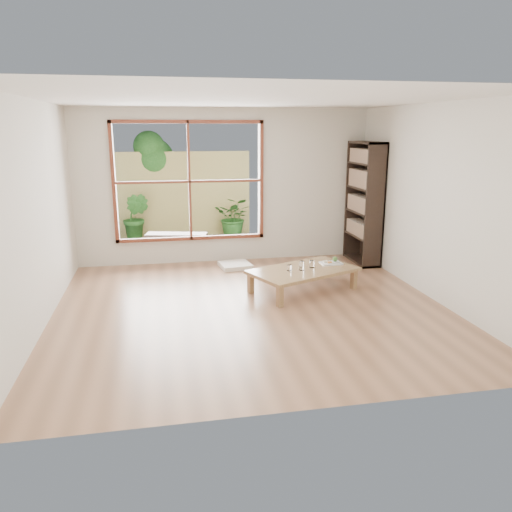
{
  "coord_description": "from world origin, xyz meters",
  "views": [
    {
      "loc": [
        -1.11,
        -6.04,
        2.27
      ],
      "look_at": [
        0.17,
        0.53,
        0.55
      ],
      "focal_mm": 35.0,
      "sensor_mm": 36.0,
      "label": 1
    }
  ],
  "objects": [
    {
      "name": "shrub_right",
      "position": [
        0.43,
        4.27,
        0.45
      ],
      "size": [
        0.95,
        0.9,
        0.84
      ],
      "primitive_type": "imported",
      "rotation": [
        0.0,
        0.0,
        -0.38
      ],
      "color": "#2F6424",
      "rests_on": "deck"
    },
    {
      "name": "garden_tree",
      "position": [
        -1.28,
        4.86,
        1.63
      ],
      "size": [
        1.04,
        0.85,
        2.22
      ],
      "color": "#4C3D2D",
      "rests_on": "ground"
    },
    {
      "name": "bamboo_fence",
      "position": [
        -0.6,
        4.56,
        0.9
      ],
      "size": [
        2.8,
        0.06,
        1.8
      ],
      "primitive_type": "cube",
      "color": "tan",
      "rests_on": "ground"
    },
    {
      "name": "deck",
      "position": [
        -0.6,
        3.56,
        0.0
      ],
      "size": [
        2.8,
        2.0,
        0.05
      ],
      "primitive_type": "cube",
      "color": "#342D26",
      "rests_on": "ground"
    },
    {
      "name": "low_table",
      "position": [
        0.85,
        0.53,
        0.29
      ],
      "size": [
        1.7,
        1.36,
        0.33
      ],
      "rotation": [
        0.0,
        0.0,
        0.41
      ],
      "color": "#987849",
      "rests_on": "ground"
    },
    {
      "name": "ground",
      "position": [
        0.0,
        0.0,
        0.0
      ],
      "size": [
        5.0,
        5.0,
        0.0
      ],
      "primitive_type": "plane",
      "color": "#A27251",
      "rests_on": "ground"
    },
    {
      "name": "bookshelf",
      "position": [
        2.32,
        1.9,
        1.03
      ],
      "size": [
        0.33,
        0.93,
        2.06
      ],
      "primitive_type": "cube",
      "color": "black",
      "rests_on": "ground"
    },
    {
      "name": "glass_short",
      "position": [
        0.87,
        0.64,
        0.37
      ],
      "size": [
        0.07,
        0.07,
        0.09
      ],
      "primitive_type": "cylinder",
      "color": "silver",
      "rests_on": "low_table"
    },
    {
      "name": "glass_tall",
      "position": [
        0.81,
        0.48,
        0.39
      ],
      "size": [
        0.07,
        0.07,
        0.13
      ],
      "primitive_type": "cylinder",
      "color": "silver",
      "rests_on": "low_table"
    },
    {
      "name": "shrub_left",
      "position": [
        -1.59,
        4.23,
        0.52
      ],
      "size": [
        0.67,
        0.61,
        0.98
      ],
      "primitive_type": "imported",
      "rotation": [
        0.0,
        0.0,
        -0.41
      ],
      "color": "#2F6424",
      "rests_on": "deck"
    },
    {
      "name": "glass_mid",
      "position": [
        1.0,
        0.58,
        0.38
      ],
      "size": [
        0.07,
        0.07,
        0.11
      ],
      "primitive_type": "cylinder",
      "color": "silver",
      "rests_on": "low_table"
    },
    {
      "name": "glass_small",
      "position": [
        0.64,
        0.48,
        0.37
      ],
      "size": [
        0.07,
        0.07,
        0.08
      ],
      "primitive_type": "cylinder",
      "color": "silver",
      "rests_on": "low_table"
    },
    {
      "name": "floor_cushion",
      "position": [
        0.09,
        1.95,
        0.04
      ],
      "size": [
        0.55,
        0.55,
        0.07
      ],
      "primitive_type": "cube",
      "rotation": [
        0.0,
        0.0,
        0.14
      ],
      "color": "white",
      "rests_on": "ground"
    },
    {
      "name": "garden_bench",
      "position": [
        -0.83,
        3.11,
        0.32
      ],
      "size": [
        1.16,
        0.57,
        0.35
      ],
      "rotation": [
        0.0,
        0.0,
        -0.22
      ],
      "color": "black",
      "rests_on": "deck"
    },
    {
      "name": "food_tray",
      "position": [
        1.35,
        0.73,
        0.35
      ],
      "size": [
        0.32,
        0.23,
        0.1
      ],
      "rotation": [
        0.0,
        0.0,
        0.06
      ],
      "color": "white",
      "rests_on": "low_table"
    }
  ]
}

